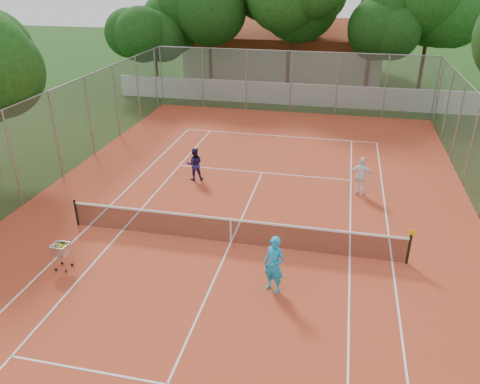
% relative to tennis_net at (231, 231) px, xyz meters
% --- Properties ---
extents(ground, '(120.00, 120.00, 0.00)m').
position_rel_tennis_net_xyz_m(ground, '(0.00, 0.00, -0.51)').
color(ground, '#15360E').
rests_on(ground, ground).
extents(court_pad, '(18.00, 34.00, 0.02)m').
position_rel_tennis_net_xyz_m(court_pad, '(0.00, 0.00, -0.50)').
color(court_pad, '#BB4224').
rests_on(court_pad, ground).
extents(court_lines, '(10.98, 23.78, 0.01)m').
position_rel_tennis_net_xyz_m(court_lines, '(0.00, 0.00, -0.49)').
color(court_lines, white).
rests_on(court_lines, court_pad).
extents(tennis_net, '(11.88, 0.10, 0.98)m').
position_rel_tennis_net_xyz_m(tennis_net, '(0.00, 0.00, 0.00)').
color(tennis_net, black).
rests_on(tennis_net, court_pad).
extents(perimeter_fence, '(18.00, 34.00, 4.00)m').
position_rel_tennis_net_xyz_m(perimeter_fence, '(0.00, 0.00, 1.49)').
color(perimeter_fence, slate).
rests_on(perimeter_fence, ground).
extents(boundary_wall, '(26.00, 0.30, 1.50)m').
position_rel_tennis_net_xyz_m(boundary_wall, '(0.00, 19.00, 0.24)').
color(boundary_wall, white).
rests_on(boundary_wall, ground).
extents(clubhouse, '(16.40, 9.00, 4.40)m').
position_rel_tennis_net_xyz_m(clubhouse, '(-2.00, 29.00, 1.69)').
color(clubhouse, beige).
rests_on(clubhouse, ground).
extents(tropical_trees, '(29.00, 19.00, 10.00)m').
position_rel_tennis_net_xyz_m(tropical_trees, '(0.00, 22.00, 4.49)').
color(tropical_trees, black).
rests_on(tropical_trees, ground).
extents(player_near, '(0.78, 0.66, 1.81)m').
position_rel_tennis_net_xyz_m(player_near, '(1.87, -2.34, 0.42)').
color(player_near, '#19A0DC').
rests_on(player_near, court_pad).
extents(player_far_left, '(0.88, 0.78, 1.52)m').
position_rel_tennis_net_xyz_m(player_far_left, '(-2.87, 4.97, 0.27)').
color(player_far_left, '#211B52').
rests_on(player_far_left, court_pad).
extents(player_far_right, '(1.04, 0.55, 1.68)m').
position_rel_tennis_net_xyz_m(player_far_right, '(4.47, 4.99, 0.35)').
color(player_far_right, white).
rests_on(player_far_right, court_pad).
extents(ball_hopper, '(0.53, 0.53, 0.99)m').
position_rel_tennis_net_xyz_m(ball_hopper, '(-4.89, -2.69, 0.00)').
color(ball_hopper, '#B6B5BC').
rests_on(ball_hopper, court_pad).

